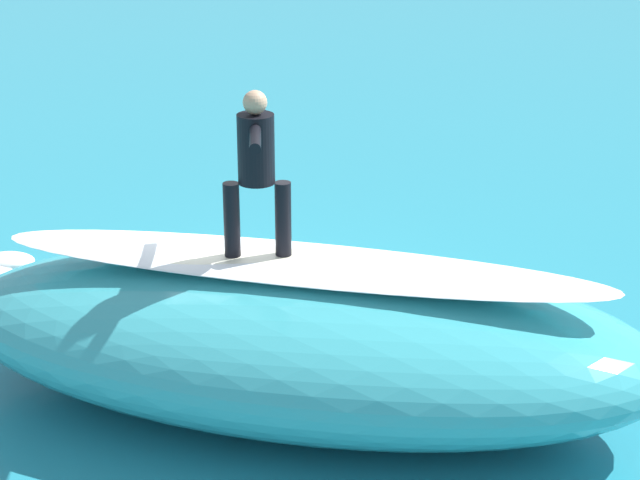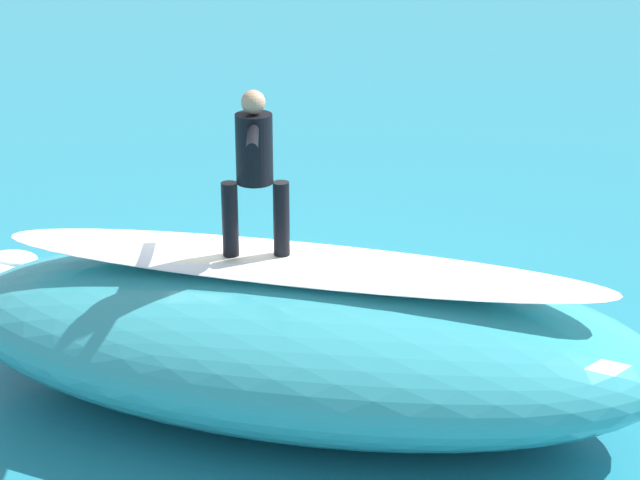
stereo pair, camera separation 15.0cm
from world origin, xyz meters
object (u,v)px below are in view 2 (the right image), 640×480
(surfboard_riding, at_px, (257,259))
(surfer_paddling, at_px, (372,283))
(surfer_riding, at_px, (254,161))
(surfboard_paddling, at_px, (370,292))

(surfboard_riding, height_order, surfer_paddling, surfboard_riding)
(surfer_riding, height_order, surfboard_paddling, surfer_riding)
(surfboard_paddling, bearing_deg, surfboard_riding, 146.65)
(surfboard_riding, height_order, surfboard_paddling, surfboard_riding)
(surfboard_paddling, bearing_deg, surfer_riding, 146.65)
(surfboard_paddling, height_order, surfer_paddling, surfer_paddling)
(surfboard_riding, relative_size, surfer_riding, 1.40)
(surfer_paddling, bearing_deg, surfboard_riding, 145.19)
(surfer_paddling, bearing_deg, surfer_riding, 145.19)
(surfboard_riding, bearing_deg, surfer_riding, -103.76)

